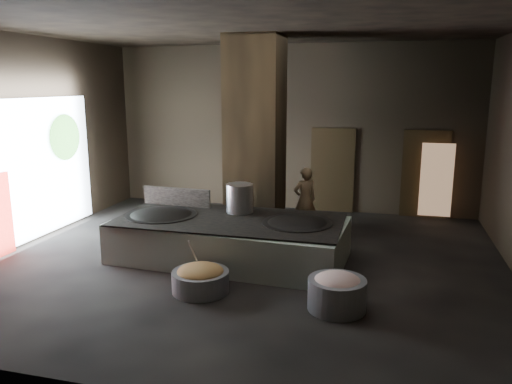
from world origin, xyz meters
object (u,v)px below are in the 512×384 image
(stock_pot, at_px, (240,198))
(cook, at_px, (305,200))
(hearth_platform, at_px, (230,240))
(meat_basin, at_px, (337,294))
(veg_basin, at_px, (201,281))
(wok_left, at_px, (161,218))
(wok_right, at_px, (297,227))

(stock_pot, bearing_deg, cook, 57.39)
(hearth_platform, xyz_separation_m, meat_basin, (2.32, -1.78, -0.15))
(stock_pot, distance_m, veg_basin, 2.42)
(meat_basin, bearing_deg, veg_basin, 177.31)
(cook, xyz_separation_m, meat_basin, (1.18, -4.04, -0.52))
(veg_basin, bearing_deg, hearth_platform, 90.63)
(veg_basin, xyz_separation_m, meat_basin, (2.30, -0.11, 0.07))
(stock_pot, distance_m, meat_basin, 3.37)
(hearth_platform, height_order, stock_pot, stock_pot)
(wok_left, bearing_deg, hearth_platform, 1.97)
(meat_basin, bearing_deg, hearth_platform, 142.48)
(cook, bearing_deg, meat_basin, 73.31)
(hearth_platform, height_order, wok_left, wok_left)
(wok_left, xyz_separation_m, stock_pot, (1.50, 0.60, 0.38))
(wok_left, relative_size, stock_pot, 2.42)
(stock_pot, xyz_separation_m, meat_basin, (2.27, -2.33, -0.88))
(meat_basin, bearing_deg, wok_left, 155.33)
(stock_pot, xyz_separation_m, veg_basin, (-0.03, -2.22, -0.95))
(hearth_platform, xyz_separation_m, veg_basin, (0.02, -1.67, -0.22))
(hearth_platform, distance_m, veg_basin, 1.69)
(hearth_platform, distance_m, wok_left, 1.49)
(wok_left, height_order, meat_basin, wok_left)
(hearth_platform, bearing_deg, veg_basin, -86.14)
(wok_right, relative_size, stock_pot, 2.25)
(wok_left, bearing_deg, veg_basin, -47.87)
(wok_left, bearing_deg, stock_pot, 21.80)
(stock_pot, height_order, veg_basin, stock_pot)
(hearth_platform, distance_m, cook, 2.56)
(cook, distance_m, veg_basin, 4.13)
(veg_basin, bearing_deg, cook, 74.06)
(wok_left, bearing_deg, meat_basin, -24.67)
(wok_right, height_order, meat_basin, wok_right)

